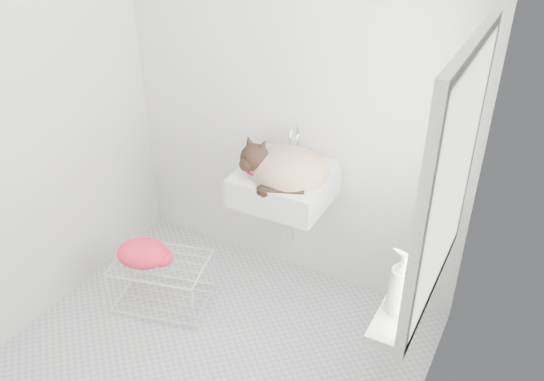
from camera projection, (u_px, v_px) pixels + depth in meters
The scene contains 15 objects.
floor at pixel (208, 361), 3.18m from camera, with size 2.20×2.00×0.02m, color silver.
back_wall at pixel (291, 90), 3.29m from camera, with size 2.20×0.02×2.50m, color silver.
right_wall at pixel (440, 230), 2.09m from camera, with size 0.02×2.00×2.50m, color silver.
left_wall at pixel (16, 116), 2.98m from camera, with size 0.02×2.00×2.50m, color silver.
window_glass at pixel (453, 181), 2.20m from camera, with size 0.01×0.80×1.00m, color white.
window_frame at pixel (449, 180), 2.21m from camera, with size 0.04×0.90×1.10m, color white.
windowsill at pixel (416, 280), 2.50m from camera, with size 0.16×0.88×0.04m, color white.
sink at pixel (284, 174), 3.27m from camera, with size 0.53×0.46×0.21m, color white.
faucet at pixel (298, 139), 3.33m from camera, with size 0.19×0.13×0.19m, color silver, non-canonical shape.
cat at pixel (284, 169), 3.23m from camera, with size 0.50×0.43×0.30m.
wire_rack at pixel (163, 284), 3.52m from camera, with size 0.54×0.38×0.32m, color silver.
towel at pixel (143, 258), 3.41m from camera, with size 0.31×0.22×0.13m, color #FF1718.
bottle_a at pixel (397, 310), 2.31m from camera, with size 0.09×0.09×0.24m, color silver.
bottle_b at pixel (411, 282), 2.46m from camera, with size 0.08×0.08×0.17m, color #0F7663.
bottle_c at pixel (426, 253), 2.63m from camera, with size 0.14×0.14×0.18m, color #B1BCC8.
Camera 1 is at (1.36, -1.81, 2.46)m, focal length 37.90 mm.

